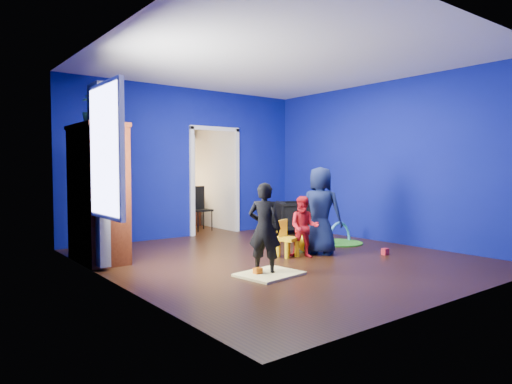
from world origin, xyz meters
TOP-DOWN VIEW (x-y plane):
  - floor at (0.00, 0.00)m, footprint 5.00×5.50m
  - ceiling at (0.00, 0.00)m, footprint 5.00×5.50m
  - wall_back at (0.00, 2.75)m, footprint 5.00×0.02m
  - wall_front at (0.00, -2.75)m, footprint 5.00×0.02m
  - wall_left at (-2.50, 0.00)m, footprint 0.02×5.50m
  - wall_right at (2.50, 0.00)m, footprint 0.02×5.50m
  - alcove at (0.60, 3.62)m, footprint 1.00×1.75m
  - armchair at (2.00, 1.94)m, footprint 0.92×0.91m
  - child_black at (-0.82, -0.67)m, footprint 0.47×0.51m
  - child_navy at (0.70, -0.15)m, footprint 0.68×0.79m
  - toddler_red at (0.31, -0.20)m, footprint 0.56×0.56m
  - vase at (-2.22, 1.11)m, footprint 0.24×0.24m
  - potted_plant at (-2.22, 1.63)m, footprint 0.33×0.33m
  - tv_armoire at (-2.22, 1.41)m, footprint 0.58×1.14m
  - crt_tv at (-2.18, 1.41)m, footprint 0.46×0.70m
  - yellow_blanket at (-0.82, -0.77)m, footprint 0.83×0.70m
  - hopper_ball at (0.65, 0.10)m, footprint 0.38×0.38m
  - kid_chair at (0.16, 0.00)m, footprint 0.36×0.36m
  - play_mat at (1.69, 0.35)m, footprint 0.83×0.83m
  - toy_arch at (1.69, 0.35)m, footprint 0.74×0.18m
  - window_left at (-2.48, 0.35)m, footprint 0.03×0.95m
  - curtain at (-2.37, 0.90)m, footprint 0.14×0.42m
  - doorway at (0.60, 2.75)m, footprint 1.16×0.10m
  - study_desk at (0.60, 4.26)m, footprint 0.88×0.44m
  - desk_monitor at (0.60, 4.38)m, footprint 0.40×0.05m
  - desk_lamp at (0.32, 4.32)m, footprint 0.14×0.14m
  - folding_chair at (0.60, 3.30)m, footprint 0.40×0.40m
  - book_shelf at (0.60, 4.37)m, footprint 0.88×0.24m
  - toy_0 at (1.45, -0.81)m, footprint 0.10×0.08m
  - toy_1 at (1.89, 0.84)m, footprint 0.11×0.11m
  - toy_2 at (-0.95, -0.70)m, footprint 0.10×0.08m
  - toy_3 at (0.81, 0.34)m, footprint 0.11×0.11m
  - toy_4 at (1.33, 0.23)m, footprint 0.10×0.08m

SIDE VIEW (x-z plane):
  - floor at x=0.00m, z-range -0.01..0.01m
  - play_mat at x=1.69m, z-range 0.00..0.02m
  - yellow_blanket at x=-0.82m, z-range 0.00..0.03m
  - toy_arch at x=1.69m, z-range -0.35..0.39m
  - toy_0 at x=1.45m, z-range 0.00..0.10m
  - toy_2 at x=-0.95m, z-range 0.00..0.10m
  - toy_4 at x=1.33m, z-range 0.00..0.10m
  - toy_1 at x=1.89m, z-range 0.00..0.11m
  - toy_3 at x=0.81m, z-range 0.00..0.11m
  - hopper_ball at x=0.65m, z-range 0.00..0.38m
  - kid_chair at x=0.16m, z-range 0.00..0.50m
  - armchair at x=2.00m, z-range 0.00..0.65m
  - study_desk at x=0.60m, z-range 0.00..0.75m
  - folding_chair at x=0.60m, z-range 0.00..0.92m
  - toddler_red at x=0.31m, z-range 0.00..0.92m
  - child_black at x=-0.82m, z-range 0.00..1.16m
  - child_navy at x=0.70m, z-range 0.00..1.36m
  - desk_lamp at x=0.32m, z-range 0.86..1.00m
  - desk_monitor at x=0.60m, z-range 0.79..1.11m
  - tv_armoire at x=-2.22m, z-range 0.00..1.96m
  - crt_tv at x=-2.18m, z-range 0.75..1.29m
  - doorway at x=0.60m, z-range 0.00..2.10m
  - alcove at x=0.60m, z-range 0.00..2.50m
  - curtain at x=-2.37m, z-range 0.05..2.45m
  - wall_back at x=0.00m, z-range 0.00..2.90m
  - wall_front at x=0.00m, z-range 0.00..2.90m
  - wall_left at x=-2.50m, z-range 0.00..2.90m
  - wall_right at x=2.50m, z-range 0.00..2.90m
  - window_left at x=-2.48m, z-range 0.77..2.33m
  - book_shelf at x=0.60m, z-range 2.00..2.04m
  - vase at x=-2.22m, z-range 1.96..2.17m
  - potted_plant at x=-2.22m, z-range 1.96..2.42m
  - ceiling at x=0.00m, z-range 2.90..2.90m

